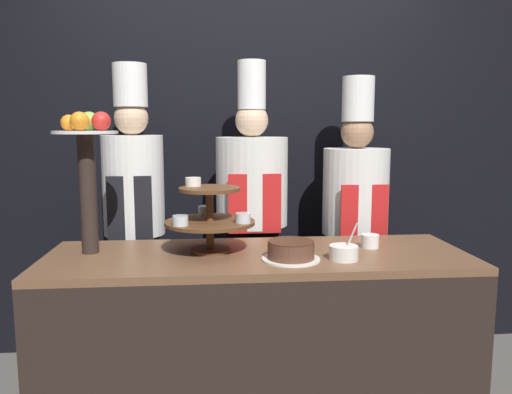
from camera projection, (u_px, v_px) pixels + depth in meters
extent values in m
cube|color=black|center=(243.00, 138.00, 3.25)|extent=(10.00, 0.06, 2.80)
cube|color=black|center=(258.00, 348.00, 2.37)|extent=(1.95, 0.66, 0.86)
cube|color=brown|center=(258.00, 257.00, 2.31)|extent=(1.95, 0.66, 0.03)
cylinder|color=brown|center=(210.00, 250.00, 2.34)|extent=(0.19, 0.19, 0.02)
cylinder|color=brown|center=(210.00, 220.00, 2.32)|extent=(0.04, 0.04, 0.30)
cylinder|color=brown|center=(210.00, 223.00, 2.32)|extent=(0.42, 0.42, 0.02)
cylinder|color=brown|center=(209.00, 189.00, 2.30)|extent=(0.28, 0.28, 0.02)
cylinder|color=silver|center=(206.00, 210.00, 2.47)|extent=(0.07, 0.07, 0.04)
cylinder|color=red|center=(206.00, 212.00, 2.47)|extent=(0.06, 0.06, 0.03)
cylinder|color=silver|center=(180.00, 220.00, 2.20)|extent=(0.07, 0.07, 0.04)
cylinder|color=gold|center=(180.00, 222.00, 2.21)|extent=(0.06, 0.06, 0.03)
cylinder|color=silver|center=(243.00, 218.00, 2.27)|extent=(0.07, 0.07, 0.04)
cylinder|color=green|center=(243.00, 219.00, 2.27)|extent=(0.06, 0.06, 0.03)
cylinder|color=white|center=(193.00, 182.00, 2.34)|extent=(0.07, 0.07, 0.04)
cylinder|color=#2D231E|center=(88.00, 194.00, 2.28)|extent=(0.08, 0.08, 0.55)
cylinder|color=white|center=(85.00, 132.00, 2.24)|extent=(0.29, 0.29, 0.01)
sphere|color=red|center=(101.00, 121.00, 2.25)|extent=(0.09, 0.09, 0.09)
sphere|color=#84B742|center=(89.00, 121.00, 2.31)|extent=(0.09, 0.09, 0.09)
sphere|color=orange|center=(69.00, 123.00, 2.24)|extent=(0.07, 0.07, 0.07)
sphere|color=orange|center=(80.00, 121.00, 2.17)|extent=(0.08, 0.08, 0.08)
cylinder|color=white|center=(291.00, 259.00, 2.20)|extent=(0.26, 0.26, 0.01)
cylinder|color=brown|center=(291.00, 250.00, 2.19)|extent=(0.21, 0.21, 0.07)
cylinder|color=#472819|center=(291.00, 242.00, 2.19)|extent=(0.20, 0.20, 0.01)
cylinder|color=white|center=(370.00, 241.00, 2.42)|extent=(0.09, 0.09, 0.06)
cylinder|color=white|center=(344.00, 253.00, 2.20)|extent=(0.13, 0.13, 0.06)
cylinder|color=#BCBCC1|center=(352.00, 235.00, 2.19)|extent=(0.05, 0.01, 0.11)
cube|color=#28282D|center=(138.00, 305.00, 2.94)|extent=(0.26, 0.14, 0.86)
cylinder|color=white|center=(134.00, 185.00, 2.84)|extent=(0.34, 0.34, 0.57)
cube|color=black|center=(130.00, 209.00, 2.70)|extent=(0.24, 0.01, 0.36)
sphere|color=#DBB28E|center=(131.00, 118.00, 2.79)|extent=(0.19, 0.19, 0.19)
cylinder|color=white|center=(130.00, 85.00, 2.77)|extent=(0.19, 0.19, 0.24)
cube|color=black|center=(252.00, 298.00, 3.00)|extent=(0.31, 0.17, 0.90)
cylinder|color=silver|center=(252.00, 181.00, 2.90)|extent=(0.42, 0.42, 0.51)
cube|color=red|center=(255.00, 204.00, 2.72)|extent=(0.29, 0.01, 0.33)
sphere|color=#DBB28E|center=(252.00, 120.00, 2.85)|extent=(0.19, 0.19, 0.19)
cylinder|color=white|center=(252.00, 85.00, 2.83)|extent=(0.16, 0.16, 0.27)
cube|color=#28282D|center=(352.00, 300.00, 3.06)|extent=(0.29, 0.16, 0.84)
cylinder|color=white|center=(356.00, 191.00, 2.97)|extent=(0.39, 0.39, 0.51)
cube|color=red|center=(364.00, 213.00, 2.80)|extent=(0.27, 0.01, 0.33)
sphere|color=#A37556|center=(357.00, 132.00, 2.92)|extent=(0.19, 0.19, 0.19)
cylinder|color=white|center=(358.00, 99.00, 2.89)|extent=(0.19, 0.19, 0.26)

